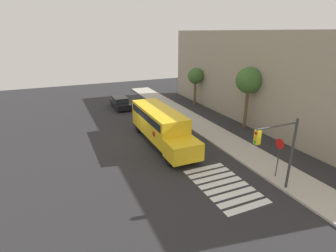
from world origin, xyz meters
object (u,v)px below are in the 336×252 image
Objects in this scene: school_bus at (160,124)px; traffic_light at (280,147)px; stop_sign at (279,153)px; parked_car at (120,103)px; tree_far_sidewalk at (249,81)px; tree_near_sidewalk at (195,77)px.

school_bus is 2.09× the size of traffic_light.
stop_sign is 0.61× the size of traffic_light.
tree_far_sidewalk reaches higher than parked_car.
traffic_light is at bearing -16.08° from tree_near_sidewalk.
traffic_light is at bearing 9.62° from parked_car.
tree_far_sidewalk is at bearing 149.29° from traffic_light.
stop_sign is at bearing 13.91° from parked_car.
stop_sign is at bearing -27.33° from tree_far_sidewalk.
tree_near_sidewalk is (2.36, 9.79, 3.10)m from parked_car.
parked_car is 1.60× the size of stop_sign.
tree_far_sidewalk is (12.61, 9.97, 4.16)m from parked_car.
parked_car is at bearing -177.66° from school_bus.
traffic_light is at bearing -48.34° from stop_sign.
tree_far_sidewalk is at bearing 90.22° from school_bus.
tree_near_sidewalk reaches higher than traffic_light.
school_bus reaches higher than parked_car.
school_bus is 12.70m from parked_car.
stop_sign is at bearing 131.66° from traffic_light.
school_bus is 9.97m from tree_far_sidewalk.
stop_sign is 19.80m from tree_near_sidewalk.
parked_car is 23.33m from traffic_light.
school_bus is at bearing 2.34° from parked_car.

